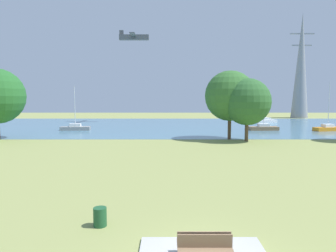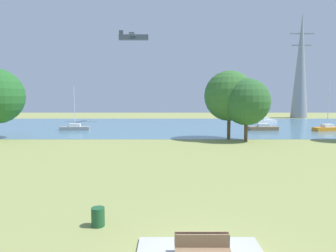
{
  "view_description": "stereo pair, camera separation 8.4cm",
  "coord_description": "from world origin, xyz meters",
  "px_view_note": "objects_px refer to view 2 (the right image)",
  "views": [
    {
      "loc": [
        -1.2,
        -9.73,
        5.42
      ],
      "look_at": [
        -1.15,
        21.79,
        2.52
      ],
      "focal_mm": 32.9,
      "sensor_mm": 36.0,
      "label": 1
    },
    {
      "loc": [
        -1.12,
        -9.73,
        5.42
      ],
      "look_at": [
        -1.15,
        21.79,
        2.52
      ],
      "focal_mm": 32.9,
      "sensor_mm": 36.0,
      "label": 2
    }
  ],
  "objects_px": {
    "sailboat_orange": "(328,128)",
    "sailboat_white": "(266,121)",
    "bench_facing_inland": "(203,252)",
    "sailboat_brown": "(263,128)",
    "tree_east_near": "(247,102)",
    "light_aircraft": "(134,37)",
    "sailboat_gray": "(75,128)",
    "electricity_pylon": "(301,66)",
    "tree_east_far": "(230,96)",
    "litter_bin": "(98,217)",
    "bench_facing_water": "(201,244)"
  },
  "relations": [
    {
      "from": "bench_facing_inland",
      "to": "sailboat_gray",
      "type": "distance_m",
      "value": 44.73
    },
    {
      "from": "light_aircraft",
      "to": "bench_facing_inland",
      "type": "bearing_deg",
      "value": -81.65
    },
    {
      "from": "sailboat_gray",
      "to": "sailboat_white",
      "type": "distance_m",
      "value": 39.84
    },
    {
      "from": "tree_east_far",
      "to": "tree_east_near",
      "type": "xyz_separation_m",
      "value": [
        1.82,
        -1.68,
        -0.75
      ]
    },
    {
      "from": "sailboat_gray",
      "to": "tree_east_far",
      "type": "height_order",
      "value": "tree_east_far"
    },
    {
      "from": "bench_facing_inland",
      "to": "sailboat_orange",
      "type": "relative_size",
      "value": 0.23
    },
    {
      "from": "litter_bin",
      "to": "sailboat_orange",
      "type": "distance_m",
      "value": 47.53
    },
    {
      "from": "sailboat_brown",
      "to": "tree_east_near",
      "type": "relative_size",
      "value": 0.88
    },
    {
      "from": "sailboat_gray",
      "to": "light_aircraft",
      "type": "xyz_separation_m",
      "value": [
        8.03,
        17.2,
        18.04
      ]
    },
    {
      "from": "sailboat_brown",
      "to": "bench_facing_inland",
      "type": "bearing_deg",
      "value": -109.55
    },
    {
      "from": "bench_facing_inland",
      "to": "sailboat_gray",
      "type": "xyz_separation_m",
      "value": [
        -16.65,
        41.52,
        -0.0
      ]
    },
    {
      "from": "tree_east_near",
      "to": "electricity_pylon",
      "type": "xyz_separation_m",
      "value": [
        25.52,
        44.51,
        9.0
      ]
    },
    {
      "from": "sailboat_orange",
      "to": "tree_east_near",
      "type": "xyz_separation_m",
      "value": [
        -16.37,
        -11.86,
        4.43
      ]
    },
    {
      "from": "sailboat_brown",
      "to": "tree_east_far",
      "type": "xyz_separation_m",
      "value": [
        -7.9,
        -10.98,
        5.19
      ]
    },
    {
      "from": "tree_east_far",
      "to": "sailboat_gray",
      "type": "bearing_deg",
      "value": 154.91
    },
    {
      "from": "sailboat_gray",
      "to": "tree_east_far",
      "type": "distance_m",
      "value": 26.45
    },
    {
      "from": "bench_facing_inland",
      "to": "sailboat_brown",
      "type": "xyz_separation_m",
      "value": [
        14.73,
        41.49,
        -0.01
      ]
    },
    {
      "from": "litter_bin",
      "to": "sailboat_gray",
      "type": "relative_size",
      "value": 0.11
    },
    {
      "from": "sailboat_orange",
      "to": "sailboat_white",
      "type": "distance_m",
      "value": 17.03
    },
    {
      "from": "sailboat_orange",
      "to": "sailboat_white",
      "type": "xyz_separation_m",
      "value": [
        -4.96,
        16.29,
        -0.03
      ]
    },
    {
      "from": "sailboat_gray",
      "to": "sailboat_brown",
      "type": "bearing_deg",
      "value": -0.04
    },
    {
      "from": "tree_east_far",
      "to": "sailboat_white",
      "type": "bearing_deg",
      "value": 63.45
    },
    {
      "from": "sailboat_white",
      "to": "tree_east_near",
      "type": "xyz_separation_m",
      "value": [
        -11.41,
        -28.15,
        4.46
      ]
    },
    {
      "from": "sailboat_white",
      "to": "sailboat_orange",
      "type": "bearing_deg",
      "value": -73.05
    },
    {
      "from": "sailboat_white",
      "to": "light_aircraft",
      "type": "distance_m",
      "value": 33.94
    },
    {
      "from": "sailboat_brown",
      "to": "light_aircraft",
      "type": "distance_m",
      "value": 34.17
    },
    {
      "from": "sailboat_orange",
      "to": "electricity_pylon",
      "type": "distance_m",
      "value": 36.47
    },
    {
      "from": "sailboat_brown",
      "to": "tree_east_far",
      "type": "distance_m",
      "value": 14.49
    },
    {
      "from": "bench_facing_water",
      "to": "tree_east_near",
      "type": "height_order",
      "value": "tree_east_near"
    },
    {
      "from": "sailboat_white",
      "to": "light_aircraft",
      "type": "height_order",
      "value": "light_aircraft"
    },
    {
      "from": "sailboat_white",
      "to": "bench_facing_inland",
      "type": "bearing_deg",
      "value": -109.39
    },
    {
      "from": "sailboat_brown",
      "to": "sailboat_gray",
      "type": "xyz_separation_m",
      "value": [
        -31.39,
        0.02,
        0.01
      ]
    },
    {
      "from": "sailboat_brown",
      "to": "litter_bin",
      "type": "bearing_deg",
      "value": -116.11
    },
    {
      "from": "tree_east_far",
      "to": "light_aircraft",
      "type": "bearing_deg",
      "value": 118.72
    },
    {
      "from": "bench_facing_water",
      "to": "tree_east_near",
      "type": "bearing_deg",
      "value": 73.0
    },
    {
      "from": "tree_east_far",
      "to": "tree_east_near",
      "type": "relative_size",
      "value": 1.14
    },
    {
      "from": "sailboat_brown",
      "to": "tree_east_far",
      "type": "bearing_deg",
      "value": -125.75
    },
    {
      "from": "sailboat_gray",
      "to": "tree_east_far",
      "type": "xyz_separation_m",
      "value": [
        23.49,
        -11.0,
        5.19
      ]
    },
    {
      "from": "bench_facing_water",
      "to": "sailboat_gray",
      "type": "bearing_deg",
      "value": 112.12
    },
    {
      "from": "bench_facing_water",
      "to": "tree_east_near",
      "type": "distance_m",
      "value": 29.92
    },
    {
      "from": "sailboat_brown",
      "to": "tree_east_near",
      "type": "bearing_deg",
      "value": -115.66
    },
    {
      "from": "litter_bin",
      "to": "sailboat_brown",
      "type": "height_order",
      "value": "sailboat_brown"
    },
    {
      "from": "litter_bin",
      "to": "sailboat_orange",
      "type": "bearing_deg",
      "value": 52.25
    },
    {
      "from": "electricity_pylon",
      "to": "light_aircraft",
      "type": "relative_size",
      "value": 3.31
    },
    {
      "from": "sailboat_white",
      "to": "litter_bin",
      "type": "bearing_deg",
      "value": -114.13
    },
    {
      "from": "sailboat_orange",
      "to": "tree_east_far",
      "type": "height_order",
      "value": "tree_east_far"
    },
    {
      "from": "sailboat_brown",
      "to": "sailboat_gray",
      "type": "relative_size",
      "value": 0.94
    },
    {
      "from": "bench_facing_inland",
      "to": "sailboat_white",
      "type": "xyz_separation_m",
      "value": [
        20.06,
        56.99,
        -0.02
      ]
    },
    {
      "from": "sailboat_white",
      "to": "tree_east_far",
      "type": "distance_m",
      "value": 30.05
    },
    {
      "from": "bench_facing_inland",
      "to": "bench_facing_water",
      "type": "bearing_deg",
      "value": 90.0
    }
  ]
}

